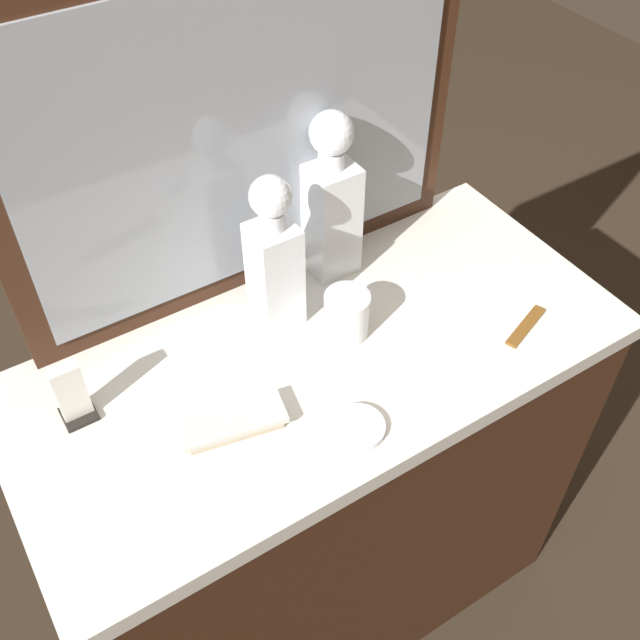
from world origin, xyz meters
TOP-DOWN VIEW (x-y plane):
  - ground_plane at (0.00, 0.00)m, footprint 6.00×6.00m
  - dresser at (0.00, 0.00)m, footprint 1.04×0.49m
  - dresser_mirror at (0.00, 0.23)m, footprint 0.81×0.03m
  - crystal_decanter_far_right at (-0.02, 0.11)m, footprint 0.07×0.07m
  - crystal_decanter_center at (0.13, 0.18)m, footprint 0.08×0.08m
  - crystal_tumbler_front at (0.07, 0.02)m, footprint 0.08×0.08m
  - silver_brush_left at (-0.19, -0.06)m, footprint 0.17×0.09m
  - porcelain_dish at (-0.03, -0.16)m, footprint 0.08×0.08m
  - tortoiseshell_comb at (0.33, -0.14)m, footprint 0.11×0.06m
  - napkin_holder at (-0.38, 0.09)m, footprint 0.05×0.05m

SIDE VIEW (x-z plane):
  - ground_plane at x=0.00m, z-range 0.00..0.00m
  - dresser at x=0.00m, z-range 0.00..0.87m
  - tortoiseshell_comb at x=0.33m, z-range 0.87..0.88m
  - porcelain_dish at x=-0.03m, z-range 0.87..0.89m
  - silver_brush_left at x=-0.19m, z-range 0.87..0.90m
  - crystal_tumbler_front at x=0.07m, z-range 0.87..0.95m
  - napkin_holder at x=-0.38m, z-range 0.87..0.98m
  - crystal_decanter_far_right at x=-0.02m, z-range 0.85..1.14m
  - crystal_decanter_center at x=0.13m, z-range 0.84..1.16m
  - dresser_mirror at x=0.00m, z-range 0.87..1.46m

